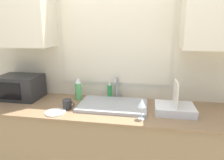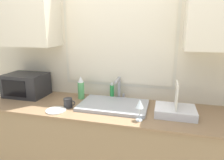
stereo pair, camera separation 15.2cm
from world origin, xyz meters
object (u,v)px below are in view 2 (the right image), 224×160
at_px(soap_bottle, 112,92).
at_px(spray_bottle, 81,88).
at_px(microwave, 26,85).
at_px(dish_rack, 175,110).
at_px(faucet, 119,87).
at_px(mug_near_sink, 68,103).
at_px(wine_glass, 140,105).

bearing_deg(soap_bottle, spray_bottle, -166.19).
relative_size(microwave, dish_rack, 1.27).
relative_size(faucet, spray_bottle, 0.98).
bearing_deg(faucet, soap_bottle, 174.90).
bearing_deg(mug_near_sink, dish_rack, 4.97).
xyz_separation_m(microwave, mug_near_sink, (0.61, -0.21, -0.08)).
bearing_deg(mug_near_sink, spray_bottle, 86.63).
distance_m(mug_near_sink, wine_glass, 0.70).
bearing_deg(mug_near_sink, wine_glass, -8.31).
relative_size(microwave, mug_near_sink, 3.77).
distance_m(microwave, dish_rack, 1.59).
bearing_deg(mug_near_sink, soap_bottle, 46.08).
height_order(microwave, wine_glass, microwave).
distance_m(faucet, microwave, 1.04).
height_order(dish_rack, spray_bottle, dish_rack).
relative_size(faucet, mug_near_sink, 2.08).
bearing_deg(microwave, wine_glass, -13.36).
relative_size(faucet, wine_glass, 1.32).
bearing_deg(wine_glass, soap_bottle, 127.89).
bearing_deg(wine_glass, spray_bottle, 151.05).
distance_m(faucet, dish_rack, 0.62).
xyz_separation_m(faucet, soap_bottle, (-0.08, 0.01, -0.06)).
xyz_separation_m(soap_bottle, wine_glass, (0.35, -0.45, 0.06)).
relative_size(spray_bottle, wine_glass, 1.34).
distance_m(dish_rack, mug_near_sink, 0.98).
relative_size(dish_rack, spray_bottle, 1.41).
bearing_deg(faucet, wine_glass, -58.38).
relative_size(microwave, soap_bottle, 2.47).
height_order(faucet, microwave, microwave).
xyz_separation_m(dish_rack, wine_glass, (-0.29, -0.18, 0.09)).
height_order(dish_rack, mug_near_sink, dish_rack).
bearing_deg(wine_glass, dish_rack, 32.83).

